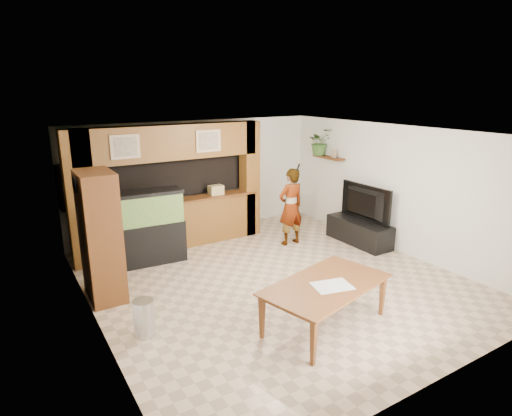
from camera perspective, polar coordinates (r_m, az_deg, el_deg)
floor at (r=7.73m, az=2.48°, el=-9.58°), size 6.50×6.50×0.00m
ceiling at (r=7.02m, az=2.73°, el=9.96°), size 6.50×6.50×0.00m
wall_back at (r=10.05m, az=-7.88°, el=4.09°), size 6.00×0.00×6.00m
wall_left at (r=6.18m, az=-21.16°, el=-4.30°), size 0.00×6.50×6.50m
wall_right at (r=9.25m, az=18.19°, el=2.43°), size 0.00×6.50×6.50m
partition at (r=9.14m, az=-11.76°, el=2.83°), size 4.20×0.99×2.60m
wall_clock at (r=6.98m, az=-22.95°, el=2.87°), size 0.05×0.25×0.25m
wall_shelf at (r=10.41m, az=9.66°, el=6.66°), size 0.25×0.90×0.04m
pantry_cabinet at (r=7.18m, az=-20.05°, el=-3.61°), size 0.52×0.85×2.09m
trash_can at (r=6.24m, az=-14.69°, el=-14.01°), size 0.29×0.29×0.53m
aquarium at (r=8.48m, az=-13.98°, el=-2.62°), size 1.29×0.49×1.43m
tv_stand at (r=9.67m, az=13.58°, el=-3.10°), size 0.56×1.53×0.51m
television at (r=9.48m, az=13.82°, el=0.60°), size 0.20×1.36×0.78m
photo_frame at (r=10.26m, az=10.34°, el=7.16°), size 0.05×0.15×0.19m
potted_plant at (r=10.58m, az=8.50°, el=8.72°), size 0.58×0.51×0.64m
person at (r=9.21m, az=4.66°, el=0.16°), size 0.63×0.42×1.68m
microphone at (r=8.92m, az=5.66°, el=5.46°), size 0.04×0.10×0.16m
dining_table at (r=6.29m, az=9.47°, el=-12.73°), size 2.09×1.48×0.66m
newspaper_a at (r=6.09m, az=10.11°, el=-10.18°), size 0.60×0.50×0.01m
counter_box at (r=9.41m, az=-5.37°, el=2.40°), size 0.32×0.21×0.21m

